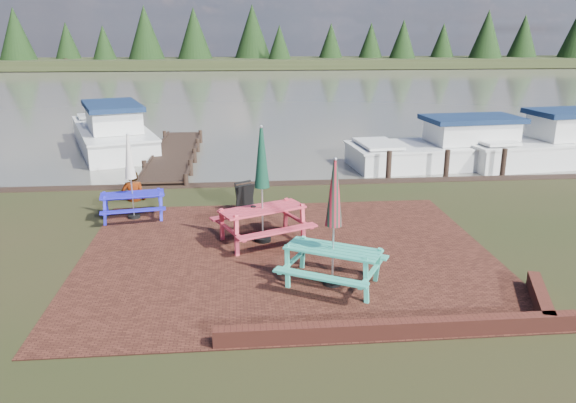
# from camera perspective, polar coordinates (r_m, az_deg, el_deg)

# --- Properties ---
(ground) EXTENTS (120.00, 120.00, 0.00)m
(ground) POSITION_cam_1_polar(r_m,az_deg,el_deg) (11.52, 0.39, -7.38)
(ground) COLOR black
(ground) RESTS_ON ground
(paving) EXTENTS (9.00, 7.50, 0.02)m
(paving) POSITION_cam_1_polar(r_m,az_deg,el_deg) (12.43, -0.06, -5.44)
(paving) COLOR #331710
(paving) RESTS_ON ground
(brick_wall) EXTENTS (6.21, 1.79, 0.30)m
(brick_wall) POSITION_cam_1_polar(r_m,az_deg,el_deg) (9.79, 14.71, -11.71)
(brick_wall) COLOR #4C1E16
(brick_wall) RESTS_ON ground
(water) EXTENTS (120.00, 60.00, 0.02)m
(water) POSITION_cam_1_polar(r_m,az_deg,el_deg) (47.69, -4.02, 11.32)
(water) COLOR #47453D
(water) RESTS_ON ground
(far_treeline) EXTENTS (120.00, 10.00, 8.10)m
(far_treeline) POSITION_cam_1_polar(r_m,az_deg,el_deg) (76.46, -4.61, 15.93)
(far_treeline) COLOR black
(far_treeline) RESTS_ON ground
(picnic_table_teal) EXTENTS (2.36, 2.29, 2.51)m
(picnic_table_teal) POSITION_cam_1_polar(r_m,az_deg,el_deg) (10.75, 4.61, -4.20)
(picnic_table_teal) COLOR teal
(picnic_table_teal) RESTS_ON ground
(picnic_table_red) EXTENTS (2.49, 2.38, 2.71)m
(picnic_table_red) POSITION_cam_1_polar(r_m,az_deg,el_deg) (12.91, -2.63, -0.15)
(picnic_table_red) COLOR #B82F3F
(picnic_table_red) RESTS_ON ground
(picnic_table_blue) EXTENTS (1.82, 1.67, 2.23)m
(picnic_table_blue) POSITION_cam_1_polar(r_m,az_deg,el_deg) (15.12, -15.57, 1.15)
(picnic_table_blue) COLOR #1A17B3
(picnic_table_blue) RESTS_ON ground
(chalkboard) EXTENTS (0.55, 0.73, 0.84)m
(chalkboard) POSITION_cam_1_polar(r_m,az_deg,el_deg) (15.14, -4.43, 0.38)
(chalkboard) COLOR black
(chalkboard) RESTS_ON ground
(jetty) EXTENTS (1.76, 9.08, 1.00)m
(jetty) POSITION_cam_1_polar(r_m,az_deg,el_deg) (22.34, -11.48, 4.72)
(jetty) COLOR black
(jetty) RESTS_ON ground
(boat_jetty) EXTENTS (5.07, 8.30, 2.28)m
(boat_jetty) POSITION_cam_1_polar(r_m,az_deg,el_deg) (25.30, -17.41, 6.55)
(boat_jetty) COLOR silver
(boat_jetty) RESTS_ON ground
(boat_near) EXTENTS (7.68, 3.27, 2.02)m
(boat_near) POSITION_cam_1_polar(r_m,az_deg,el_deg) (22.17, 16.33, 5.04)
(boat_near) COLOR silver
(boat_near) RESTS_ON ground
(boat_far) EXTENTS (7.48, 3.46, 2.25)m
(boat_far) POSITION_cam_1_polar(r_m,az_deg,el_deg) (23.88, 25.54, 5.05)
(boat_far) COLOR silver
(boat_far) RESTS_ON ground
(person) EXTENTS (0.68, 0.46, 1.83)m
(person) POSITION_cam_1_polar(r_m,az_deg,el_deg) (16.69, -15.61, 3.09)
(person) COLOR gray
(person) RESTS_ON ground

